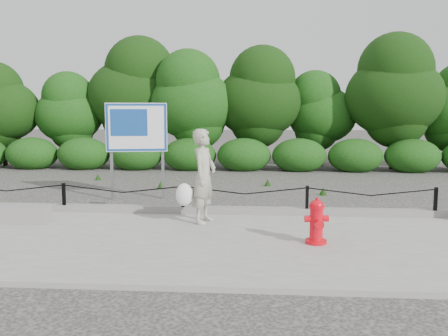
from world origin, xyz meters
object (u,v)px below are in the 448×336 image
fire_hydrant (317,222)px  concrete_block (22,214)px  advertising_sign (136,132)px  pedestrian (203,177)px

fire_hydrant → concrete_block: bearing=161.3°
fire_hydrant → advertising_sign: bearing=126.7°
pedestrian → concrete_block: (-3.39, -0.27, -0.70)m
concrete_block → advertising_sign: advertising_sign is taller
fire_hydrant → advertising_sign: (-3.88, 3.93, 1.23)m
fire_hydrant → concrete_block: size_ratio=0.74×
pedestrian → concrete_block: 3.47m
fire_hydrant → pedestrian: pedestrian is taller
fire_hydrant → pedestrian: 2.39m
fire_hydrant → advertising_sign: 5.65m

